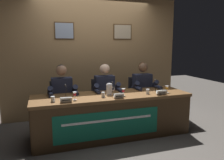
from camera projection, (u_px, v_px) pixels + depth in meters
The scene contains 22 objects.
ground_plane at pixel (112, 134), 3.88m from camera, with size 12.00×12.00×0.00m, color #4C4742.
wall_back_panelled at pixel (94, 57), 4.84m from camera, with size 3.89×0.14×2.60m.
conference_table at pixel (114, 109), 3.70m from camera, with size 2.69×0.79×0.72m.
chair_left at pixel (62, 106), 4.10m from camera, with size 0.44×0.45×0.90m.
panelist_left at pixel (63, 94), 3.87m from camera, with size 0.51×0.48×1.22m.
nameplate_left at pixel (66, 100), 3.22m from camera, with size 0.17×0.06×0.08m.
juice_glass_left at pixel (75, 94), 3.38m from camera, with size 0.06×0.06×0.12m.
water_cup_left at pixel (53, 99), 3.26m from camera, with size 0.06×0.06×0.08m.
microphone_left at pixel (66, 94), 3.45m from camera, with size 0.06×0.17×0.22m.
chair_center at pixel (103, 102), 4.35m from camera, with size 0.44×0.45×0.90m.
panelist_center at pixel (106, 91), 4.12m from camera, with size 0.51×0.48×1.22m.
nameplate_center at pixel (119, 96), 3.48m from camera, with size 0.16×0.06×0.08m.
juice_glass_center at pixel (123, 91), 3.64m from camera, with size 0.06×0.06×0.12m.
water_cup_center at pixel (103, 95), 3.55m from camera, with size 0.06×0.06×0.08m.
microphone_center at pixel (114, 90), 3.72m from camera, with size 0.06×0.17×0.22m.
chair_right at pixel (139, 99), 4.59m from camera, with size 0.44×0.45×0.90m.
panelist_right at pixel (144, 88), 4.36m from camera, with size 0.51×0.48×1.22m.
nameplate_right at pixel (162, 92), 3.72m from camera, with size 0.19×0.06×0.08m.
juice_glass_right at pixel (167, 88), 3.88m from camera, with size 0.06×0.06×0.12m.
water_cup_right at pixel (148, 92), 3.79m from camera, with size 0.06×0.06×0.08m.
microphone_right at pixel (157, 88), 3.95m from camera, with size 0.06×0.17×0.22m.
water_pitcher_central at pixel (109, 89), 3.72m from camera, with size 0.15×0.10×0.21m.
Camera 1 is at (-1.16, -3.49, 1.57)m, focal length 35.17 mm.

